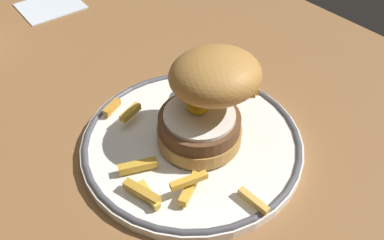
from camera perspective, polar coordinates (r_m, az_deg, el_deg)
ground_plane at (r=54.46cm, az=-5.04°, el=-6.07°), size 111.09×90.13×4.00cm
dinner_plate at (r=53.09cm, az=0.00°, el=-2.95°), size 27.10×27.10×1.60cm
burger at (r=49.02cm, az=2.17°, el=3.11°), size 12.75×13.35×12.10cm
fries_pile at (r=51.61cm, az=-1.06°, el=-2.45°), size 25.03×23.35×2.21cm
napkin at (r=85.71cm, az=-18.18°, el=14.15°), size 10.03×11.30×0.40cm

